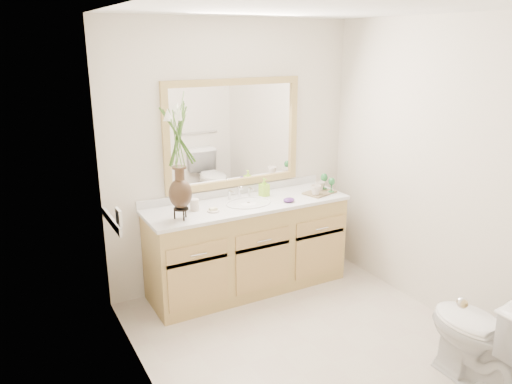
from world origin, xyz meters
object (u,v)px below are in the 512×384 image
soap_bottle (264,188)px  tray (320,193)px  toilet (481,335)px  flower_vase (178,144)px  tumbler (194,205)px

soap_bottle → tray: soap_bottle is taller
toilet → flower_vase: size_ratio=0.83×
toilet → soap_bottle: (-0.47, 2.04, 0.54)m
tray → toilet: bearing=-106.7°
tumbler → tray: bearing=-4.9°
tumbler → soap_bottle: bearing=6.1°
toilet → flower_vase: (-1.36, 1.82, 1.07)m
toilet → flower_vase: bearing=-53.1°
tumbler → soap_bottle: size_ratio=0.65×
flower_vase → tray: (1.39, 0.04, -0.60)m
flower_vase → tumbler: 0.60m
flower_vase → soap_bottle: 1.06m
flower_vase → soap_bottle: bearing=14.1°
toilet → soap_bottle: 2.16m
flower_vase → tray: size_ratio=3.07×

